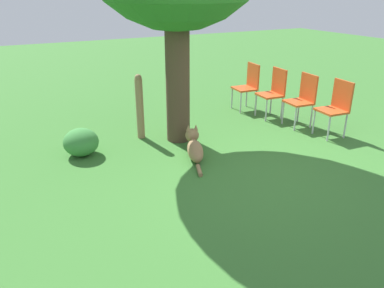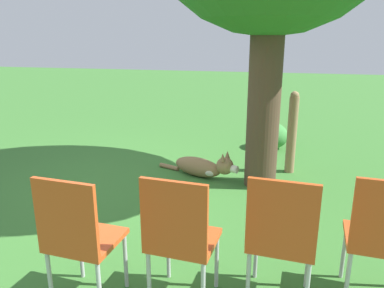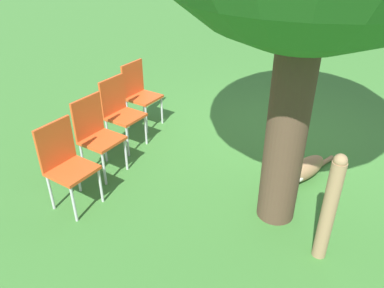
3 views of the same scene
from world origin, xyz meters
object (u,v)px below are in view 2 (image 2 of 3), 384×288
object	(u,v)px
dog	(204,167)
red_chair_2	(281,234)
red_chair_1	(180,234)
red_chair_0	(78,234)
fence_post	(292,132)
red_chair_3	(383,234)

from	to	relation	value
dog	red_chair_2	distance (m)	2.50
dog	red_chair_1	size ratio (longest dim) A/B	1.20
red_chair_0	fence_post	bearing A→B (deg)	-20.64
dog	red_chair_3	bearing A→B (deg)	-31.85
dog	red_chair_1	world-z (taller)	red_chair_1
red_chair_3	red_chair_1	bearing A→B (deg)	107.59
dog	fence_post	bearing A→B (deg)	43.76
red_chair_0	dog	bearing A→B (deg)	-2.78
fence_post	red_chair_0	bearing A→B (deg)	-25.44
red_chair_0	red_chair_3	world-z (taller)	same
red_chair_0	red_chair_3	xyz separation A→B (m)	(-0.44, 1.96, 0.00)
dog	red_chair_0	distance (m)	2.63
dog	red_chair_2	world-z (taller)	red_chair_2
red_chair_0	red_chair_3	distance (m)	2.01
dog	fence_post	world-z (taller)	fence_post
fence_post	red_chair_1	world-z (taller)	fence_post
red_chair_1	red_chair_3	bearing A→B (deg)	-72.41
dog	red_chair_3	size ratio (longest dim) A/B	1.20
dog	red_chair_2	xyz separation A→B (m)	(2.27, 0.96, 0.41)
red_chair_0	red_chair_2	xyz separation A→B (m)	(-0.30, 1.31, 0.00)
red_chair_0	red_chair_1	xyz separation A→B (m)	(-0.15, 0.65, 0.00)
fence_post	red_chair_1	xyz separation A→B (m)	(2.89, -0.79, -0.01)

